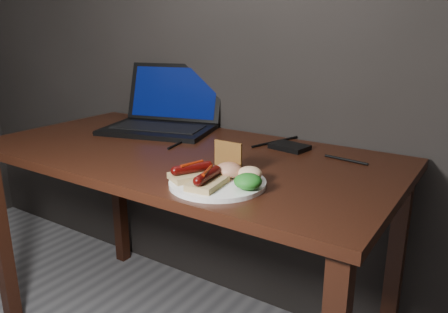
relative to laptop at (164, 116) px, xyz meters
name	(u,v)px	position (x,y,z in m)	size (l,w,h in m)	color
desk	(183,176)	(0.26, -0.22, -0.14)	(1.40, 0.70, 0.75)	#36160D
laptop	(164,116)	(0.00, 0.00, 0.00)	(0.49, 0.45, 0.25)	black
hard_drive	(289,147)	(0.55, 0.00, -0.04)	(0.12, 0.08, 0.02)	black
desk_cables	(215,141)	(0.29, -0.06, -0.05)	(1.00, 0.39, 0.01)	black
plate	(218,183)	(0.55, -0.42, -0.05)	(0.25, 0.25, 0.01)	white
bread_sausage_left	(192,172)	(0.48, -0.44, -0.02)	(0.11, 0.13, 0.04)	tan
bread_sausage_center	(207,180)	(0.55, -0.47, -0.02)	(0.08, 0.12, 0.04)	tan
crispbread	(228,157)	(0.53, -0.34, 0.00)	(0.09, 0.01, 0.09)	olive
salad_greens	(248,181)	(0.64, -0.43, -0.02)	(0.07, 0.07, 0.04)	#1D5B12
salsa_mound	(229,170)	(0.55, -0.38, -0.02)	(0.07, 0.07, 0.04)	#A41B10
coleslaw_mound	(250,173)	(0.61, -0.37, -0.02)	(0.06, 0.06, 0.04)	beige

